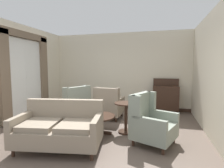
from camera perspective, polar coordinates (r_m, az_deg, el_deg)
ground at (r=4.30m, az=-6.66°, el=-16.56°), size 8.54×8.54×0.00m
wall_back at (r=6.91m, az=2.59°, el=4.19°), size 5.45×0.08×2.91m
wall_left at (r=6.19m, az=-26.88°, el=3.45°), size 0.08×4.27×2.91m
wall_right at (r=4.76m, az=29.13°, el=2.92°), size 0.08×4.27×2.91m
baseboard_back at (r=7.03m, az=2.45°, el=-7.27°), size 5.29×0.03×0.12m
window_with_curtains at (r=6.17m, az=-25.86°, el=3.33°), size 0.12×2.00×2.66m
coffee_table at (r=4.40m, az=-4.63°, el=-11.09°), size 0.86×0.86×0.44m
porcelain_vase at (r=4.31m, az=-5.21°, el=-8.09°), size 0.16×0.16×0.37m
settee at (r=3.76m, az=-16.45°, el=-13.56°), size 1.76×1.14×0.93m
armchair_back_corner at (r=5.55m, az=-1.01°, el=-6.84°), size 0.81×0.89×1.00m
armchair_foreground_right at (r=3.89m, az=12.35°, el=-12.06°), size 1.02×1.03×1.05m
armchair_near_window at (r=5.38m, az=-12.67°, el=-7.23°), size 1.15×1.11×1.06m
side_table at (r=4.40m, az=4.49°, el=-9.78°), size 0.56×0.56×0.75m
sideboard at (r=6.54m, az=16.88°, el=-4.17°), size 0.88×0.36×1.20m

